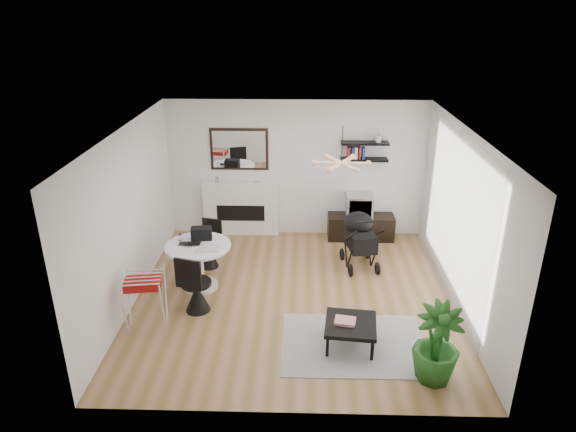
{
  "coord_description": "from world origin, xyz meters",
  "views": [
    {
      "loc": [
        0.11,
        -7.07,
        4.38
      ],
      "look_at": [
        -0.1,
        0.4,
        1.24
      ],
      "focal_mm": 32.0,
      "sensor_mm": 36.0,
      "label": 1
    }
  ],
  "objects_px": {
    "stroller": "(360,242)",
    "tv_console": "(361,227)",
    "fireplace": "(241,202)",
    "crt_tv": "(359,205)",
    "drying_rack": "(145,301)",
    "coffee_table": "(351,325)",
    "potted_plant": "(437,344)",
    "dining_table": "(199,260)"
  },
  "relations": [
    {
      "from": "crt_tv",
      "to": "dining_table",
      "type": "bearing_deg",
      "value": -144.55
    },
    {
      "from": "coffee_table",
      "to": "stroller",
      "type": "bearing_deg",
      "value": 81.63
    },
    {
      "from": "tv_console",
      "to": "potted_plant",
      "type": "distance_m",
      "value": 4.16
    },
    {
      "from": "drying_rack",
      "to": "tv_console",
      "type": "bearing_deg",
      "value": 34.28
    },
    {
      "from": "dining_table",
      "to": "drying_rack",
      "type": "relative_size",
      "value": 1.25
    },
    {
      "from": "tv_console",
      "to": "stroller",
      "type": "distance_m",
      "value": 1.16
    },
    {
      "from": "drying_rack",
      "to": "coffee_table",
      "type": "distance_m",
      "value": 2.91
    },
    {
      "from": "tv_console",
      "to": "crt_tv",
      "type": "relative_size",
      "value": 2.58
    },
    {
      "from": "dining_table",
      "to": "stroller",
      "type": "distance_m",
      "value": 2.82
    },
    {
      "from": "fireplace",
      "to": "stroller",
      "type": "height_order",
      "value": "fireplace"
    },
    {
      "from": "tv_console",
      "to": "crt_tv",
      "type": "bearing_deg",
      "value": -176.16
    },
    {
      "from": "tv_console",
      "to": "drying_rack",
      "type": "relative_size",
      "value": 1.53
    },
    {
      "from": "stroller",
      "to": "tv_console",
      "type": "bearing_deg",
      "value": 72.87
    },
    {
      "from": "drying_rack",
      "to": "potted_plant",
      "type": "xyz_separation_m",
      "value": [
        3.88,
        -0.98,
        0.07
      ]
    },
    {
      "from": "fireplace",
      "to": "crt_tv",
      "type": "relative_size",
      "value": 4.3
    },
    {
      "from": "crt_tv",
      "to": "coffee_table",
      "type": "distance_m",
      "value": 3.52
    },
    {
      "from": "crt_tv",
      "to": "stroller",
      "type": "relative_size",
      "value": 0.47
    },
    {
      "from": "crt_tv",
      "to": "stroller",
      "type": "distance_m",
      "value": 1.15
    },
    {
      "from": "crt_tv",
      "to": "stroller",
      "type": "xyz_separation_m",
      "value": [
        -0.1,
        -1.12,
        -0.25
      ]
    },
    {
      "from": "crt_tv",
      "to": "dining_table",
      "type": "xyz_separation_m",
      "value": [
        -2.78,
        -1.98,
        -0.2
      ]
    },
    {
      "from": "drying_rack",
      "to": "potted_plant",
      "type": "height_order",
      "value": "potted_plant"
    },
    {
      "from": "coffee_table",
      "to": "potted_plant",
      "type": "height_order",
      "value": "potted_plant"
    },
    {
      "from": "drying_rack",
      "to": "crt_tv",
      "type": "bearing_deg",
      "value": 34.66
    },
    {
      "from": "fireplace",
      "to": "drying_rack",
      "type": "relative_size",
      "value": 2.55
    },
    {
      "from": "dining_table",
      "to": "tv_console",
      "type": "bearing_deg",
      "value": 35.03
    },
    {
      "from": "potted_plant",
      "to": "crt_tv",
      "type": "bearing_deg",
      "value": 97.51
    },
    {
      "from": "dining_table",
      "to": "crt_tv",
      "type": "bearing_deg",
      "value": 35.45
    },
    {
      "from": "fireplace",
      "to": "potted_plant",
      "type": "distance_m",
      "value": 5.17
    },
    {
      "from": "coffee_table",
      "to": "potted_plant",
      "type": "relative_size",
      "value": 0.72
    },
    {
      "from": "fireplace",
      "to": "stroller",
      "type": "xyz_separation_m",
      "value": [
        2.24,
        -1.29,
        -0.23
      ]
    },
    {
      "from": "tv_console",
      "to": "dining_table",
      "type": "bearing_deg",
      "value": -144.97
    },
    {
      "from": "dining_table",
      "to": "stroller",
      "type": "bearing_deg",
      "value": 17.7
    },
    {
      "from": "tv_console",
      "to": "fireplace",
      "type": "bearing_deg",
      "value": 176.17
    },
    {
      "from": "fireplace",
      "to": "crt_tv",
      "type": "height_order",
      "value": "fireplace"
    },
    {
      "from": "coffee_table",
      "to": "crt_tv",
      "type": "bearing_deg",
      "value": 82.75
    },
    {
      "from": "stroller",
      "to": "coffee_table",
      "type": "bearing_deg",
      "value": -108.2
    },
    {
      "from": "crt_tv",
      "to": "coffee_table",
      "type": "bearing_deg",
      "value": -97.25
    },
    {
      "from": "crt_tv",
      "to": "drying_rack",
      "type": "relative_size",
      "value": 0.59
    },
    {
      "from": "dining_table",
      "to": "fireplace",
      "type": "bearing_deg",
      "value": 78.3
    },
    {
      "from": "coffee_table",
      "to": "drying_rack",
      "type": "bearing_deg",
      "value": 173.4
    },
    {
      "from": "tv_console",
      "to": "coffee_table",
      "type": "height_order",
      "value": "tv_console"
    },
    {
      "from": "crt_tv",
      "to": "dining_table",
      "type": "distance_m",
      "value": 3.42
    }
  ]
}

